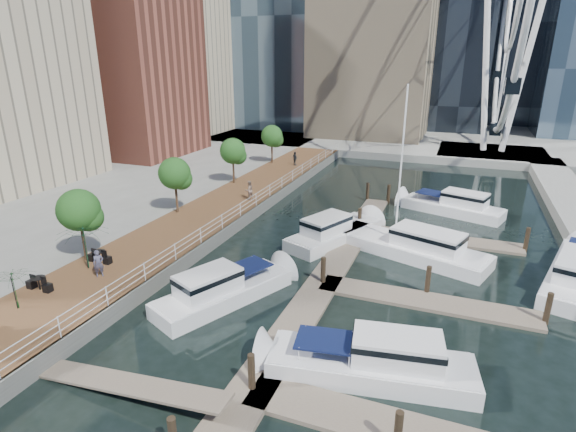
{
  "coord_description": "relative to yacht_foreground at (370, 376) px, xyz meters",
  "views": [
    {
      "loc": [
        9.82,
        -15.55,
        12.96
      ],
      "look_at": [
        -0.45,
        11.03,
        3.0
      ],
      "focal_mm": 28.0,
      "sensor_mm": 36.0,
      "label": 1
    }
  ],
  "objects": [
    {
      "name": "seawall",
      "position": [
        -13.34,
        14.31,
        0.5
      ],
      "size": [
        0.25,
        60.0,
        1.0
      ],
      "primitive_type": "cube",
      "color": "#595954",
      "rests_on": "ground"
    },
    {
      "name": "pedestrian_near",
      "position": [
        -16.24,
        1.79,
        1.81
      ],
      "size": [
        0.69,
        0.7,
        1.62
      ],
      "primitive_type": "imported",
      "rotation": [
        0.0,
        0.0,
        0.8
      ],
      "color": "#4C4B65",
      "rests_on": "boardwalk"
    },
    {
      "name": "street_trees",
      "position": [
        -18.74,
        13.31,
        4.29
      ],
      "size": [
        2.6,
        42.6,
        4.6
      ],
      "color": "#3F2B1C",
      "rests_on": "ground"
    },
    {
      "name": "pedestrian_mid",
      "position": [
        -14.77,
        18.69,
        1.86
      ],
      "size": [
        0.99,
        1.05,
        1.72
      ],
      "primitive_type": "imported",
      "rotation": [
        0.0,
        0.0,
        -2.13
      ],
      "color": "gray",
      "rests_on": "boardwalk"
    },
    {
      "name": "midrise_condos",
      "position": [
        -40.91,
        26.13,
        13.42
      ],
      "size": [
        19.0,
        67.0,
        28.0
      ],
      "color": "#BCAD8E",
      "rests_on": "ground"
    },
    {
      "name": "land_far",
      "position": [
        -7.34,
        101.31,
        0.5
      ],
      "size": [
        200.0,
        114.0,
        1.0
      ],
      "primitive_type": "cube",
      "color": "gray",
      "rests_on": "ground"
    },
    {
      "name": "moored_yachts",
      "position": [
        0.25,
        12.51,
        0.0
      ],
      "size": [
        25.2,
        39.65,
        11.5
      ],
      "color": "white",
      "rests_on": "ground"
    },
    {
      "name": "railing",
      "position": [
        -13.44,
        14.31,
        1.52
      ],
      "size": [
        0.1,
        60.0,
        1.05
      ],
      "primitive_type": null,
      "color": "white",
      "rests_on": "boardwalk"
    },
    {
      "name": "boardwalk",
      "position": [
        -16.34,
        14.31,
        0.5
      ],
      "size": [
        6.0,
        60.0,
        1.0
      ],
      "primitive_type": "cube",
      "color": "brown",
      "rests_on": "ground"
    },
    {
      "name": "cafe_seating",
      "position": [
        -17.66,
        -2.84,
        2.23
      ],
      "size": [
        3.57,
        17.6,
        2.73
      ],
      "color": "#0F371D",
      "rests_on": "ground"
    },
    {
      "name": "cafe_tables",
      "position": [
        -17.74,
        -2.69,
        1.37
      ],
      "size": [
        2.5,
        13.7,
        0.74
      ],
      "color": "black",
      "rests_on": "ground"
    },
    {
      "name": "pier",
      "position": [
        6.66,
        51.31,
        0.5
      ],
      "size": [
        14.0,
        12.0,
        1.0
      ],
      "primitive_type": "cube",
      "color": "gray",
      "rests_on": "ground"
    },
    {
      "name": "pedestrian_far",
      "position": [
        -15.72,
        33.16,
        1.82
      ],
      "size": [
        1.0,
        0.9,
        1.63
      ],
      "primitive_type": "imported",
      "rotation": [
        0.0,
        0.0,
        2.47
      ],
      "color": "#333840",
      "rests_on": "boardwalk"
    },
    {
      "name": "ground",
      "position": [
        -7.34,
        -0.69,
        0.0
      ],
      "size": [
        520.0,
        520.0,
        0.0
      ],
      "primitive_type": "plane",
      "color": "black",
      "rests_on": "ground"
    },
    {
      "name": "floating_docks",
      "position": [
        0.63,
        9.29,
        0.49
      ],
      "size": [
        16.0,
        34.0,
        2.6
      ],
      "color": "#6D6051",
      "rests_on": "ground"
    },
    {
      "name": "yacht_foreground",
      "position": [
        0.0,
        0.0,
        0.0
      ],
      "size": [
        9.91,
        4.07,
        2.15
      ],
      "primitive_type": null,
      "rotation": [
        0.0,
        0.0,
        1.73
      ],
      "color": "white",
      "rests_on": "ground"
    }
  ]
}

